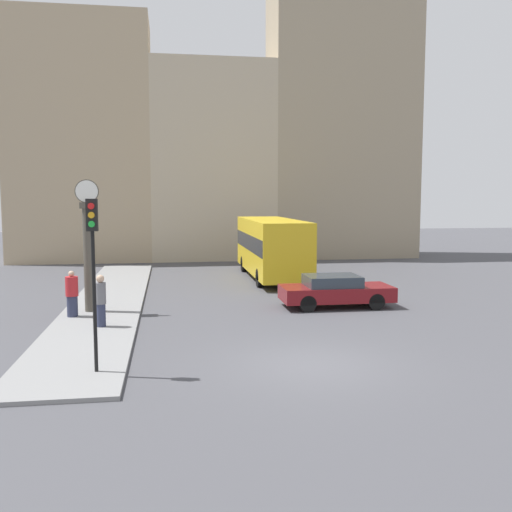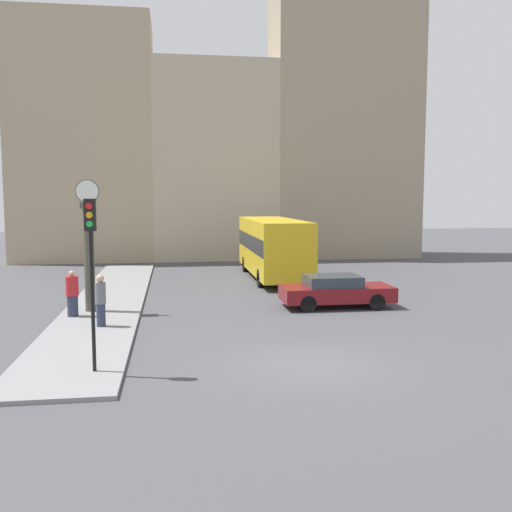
# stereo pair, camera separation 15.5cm
# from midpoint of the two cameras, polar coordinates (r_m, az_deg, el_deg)

# --- Properties ---
(ground_plane) EXTENTS (120.00, 120.00, 0.00)m
(ground_plane) POSITION_cam_midpoint_polar(r_m,az_deg,el_deg) (15.03, 5.58, -10.73)
(ground_plane) COLOR #47474C
(sidewalk_corner) EXTENTS (2.84, 23.63, 0.11)m
(sidewalk_corner) POSITION_cam_midpoint_polar(r_m,az_deg,el_deg) (24.30, -14.30, -4.33)
(sidewalk_corner) COLOR gray
(sidewalk_corner) RESTS_ON ground_plane
(building_row) EXTENTS (27.83, 5.00, 18.98)m
(building_row) POSITION_cam_midpoint_polar(r_m,az_deg,el_deg) (40.70, -2.58, 11.60)
(building_row) COLOR tan
(building_row) RESTS_ON ground_plane
(sedan_car) EXTENTS (4.32, 1.84, 1.26)m
(sedan_car) POSITION_cam_midpoint_polar(r_m,az_deg,el_deg) (22.56, 8.17, -3.45)
(sedan_car) COLOR maroon
(sedan_car) RESTS_ON ground_plane
(bus_distant) EXTENTS (2.49, 9.41, 3.13)m
(bus_distant) POSITION_cam_midpoint_polar(r_m,az_deg,el_deg) (30.17, 1.84, 1.11)
(bus_distant) COLOR gold
(bus_distant) RESTS_ON ground_plane
(traffic_light_near) EXTENTS (0.26, 0.24, 4.15)m
(traffic_light_near) POSITION_cam_midpoint_polar(r_m,az_deg,el_deg) (14.01, -15.87, 0.63)
(traffic_light_near) COLOR black
(traffic_light_near) RESTS_ON sidewalk_corner
(street_clock) EXTENTS (0.85, 0.49, 4.82)m
(street_clock) POSITION_cam_midpoint_polar(r_m,az_deg,el_deg) (21.69, -16.17, 0.68)
(street_clock) COLOR #4C473D
(street_clock) RESTS_ON sidewalk_corner
(pedestrian_grey_jacket) EXTENTS (0.34, 0.34, 1.70)m
(pedestrian_grey_jacket) POSITION_cam_midpoint_polar(r_m,az_deg,el_deg) (19.18, -15.06, -4.29)
(pedestrian_grey_jacket) COLOR #2D334C
(pedestrian_grey_jacket) RESTS_ON sidewalk_corner
(pedestrian_red_top) EXTENTS (0.44, 0.44, 1.62)m
(pedestrian_red_top) POSITION_cam_midpoint_polar(r_m,az_deg,el_deg) (21.09, -17.69, -3.64)
(pedestrian_red_top) COLOR #2D334C
(pedestrian_red_top) RESTS_ON sidewalk_corner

